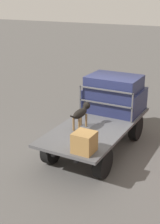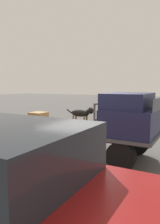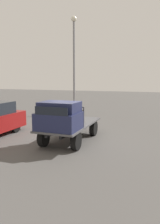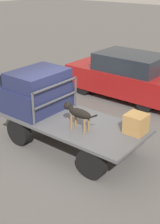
{
  "view_description": "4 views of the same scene",
  "coord_description": "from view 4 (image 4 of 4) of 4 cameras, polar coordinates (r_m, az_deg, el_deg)",
  "views": [
    {
      "loc": [
        -7.51,
        -3.49,
        4.29
      ],
      "look_at": [
        -0.53,
        0.28,
        1.31
      ],
      "focal_mm": 50.0,
      "sensor_mm": 36.0,
      "label": 1
    },
    {
      "loc": [
        2.97,
        -6.01,
        2.19
      ],
      "look_at": [
        -0.53,
        0.28,
        1.31
      ],
      "focal_mm": 35.0,
      "sensor_mm": 36.0,
      "label": 2
    },
    {
      "loc": [
        9.36,
        3.9,
        2.94
      ],
      "look_at": [
        -0.53,
        0.28,
        1.31
      ],
      "focal_mm": 35.0,
      "sensor_mm": 36.0,
      "label": 3
    },
    {
      "loc": [
        -4.87,
        5.71,
        4.43
      ],
      "look_at": [
        -0.53,
        0.28,
        1.31
      ],
      "focal_mm": 50.0,
      "sensor_mm": 36.0,
      "label": 4
    }
  ],
  "objects": [
    {
      "name": "parked_sedan",
      "position": [
        12.02,
        8.29,
        6.61
      ],
      "size": [
        4.35,
        1.85,
        1.72
      ],
      "rotation": [
        0.0,
        0.0,
        0.1
      ],
      "color": "black",
      "rests_on": "ground"
    },
    {
      "name": "truck_cab",
      "position": [
        8.91,
        -7.88,
        3.85
      ],
      "size": [
        1.38,
        1.72,
        1.15
      ],
      "color": "#1E2347",
      "rests_on": "flatbed_truck"
    },
    {
      "name": "ground_plane",
      "position": [
        8.71,
        -1.56,
        -6.42
      ],
      "size": [
        80.0,
        80.0,
        0.0
      ],
      "primitive_type": "plane",
      "color": "#514F4C"
    },
    {
      "name": "truck_headboard",
      "position": [
        8.42,
        -4.45,
        3.07
      ],
      "size": [
        0.04,
        1.72,
        0.89
      ],
      "color": "#4C4C4F",
      "rests_on": "flatbed_truck"
    },
    {
      "name": "dog",
      "position": [
        7.69,
        -0.52,
        -0.13
      ],
      "size": [
        1.06,
        0.23,
        0.69
      ],
      "rotation": [
        0.0,
        0.0,
        0.17
      ],
      "color": "brown",
      "rests_on": "flatbed_truck"
    },
    {
      "name": "flatbed_truck",
      "position": [
        8.42,
        -1.61,
        -2.92
      ],
      "size": [
        4.06,
        1.84,
        0.83
      ],
      "color": "black",
      "rests_on": "ground"
    },
    {
      "name": "cargo_crate",
      "position": [
        7.71,
        10.21,
        -2.08
      ],
      "size": [
        0.49,
        0.49,
        0.49
      ],
      "color": "olive",
      "rests_on": "flatbed_truck"
    }
  ]
}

